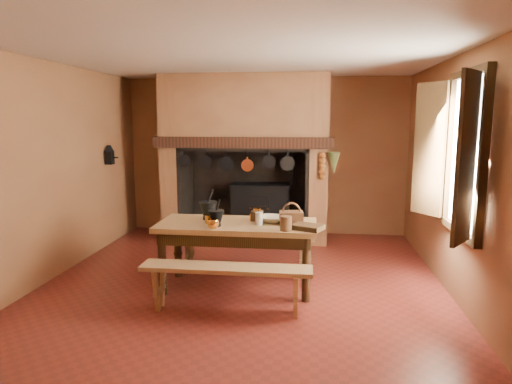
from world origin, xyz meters
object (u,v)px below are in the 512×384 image
coffee_grinder (257,215)px  iron_range (261,209)px  wicker_basket (291,217)px  work_table (237,233)px  mixing_bowl (272,219)px  bench_front (226,278)px

coffee_grinder → iron_range: bearing=104.3°
iron_range → wicker_basket: iron_range is taller
work_table → mixing_bowl: mixing_bowl is taller
bench_front → wicker_basket: 1.11m
iron_range → work_table: (-0.00, -2.60, 0.21)m
bench_front → mixing_bowl: size_ratio=5.94×
iron_range → coffee_grinder: iron_range is taller
bench_front → work_table: bearing=90.0°
work_table → mixing_bowl: size_ratio=6.15×
bench_front → wicker_basket: bearing=47.8°
iron_range → wicker_basket: (0.65, -2.61, 0.43)m
wicker_basket → bench_front: bearing=-138.7°
mixing_bowl → wicker_basket: wicker_basket is taller
iron_range → work_table: size_ratio=0.84×
iron_range → wicker_basket: 2.72m
iron_range → mixing_bowl: 2.59m
work_table → bench_front: bearing=-90.0°
work_table → wicker_basket: size_ratio=6.39×
iron_range → mixing_bowl: size_ratio=5.17×
coffee_grinder → bench_front: bearing=-95.7°
iron_range → work_table: 2.61m
bench_front → wicker_basket: size_ratio=6.17×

